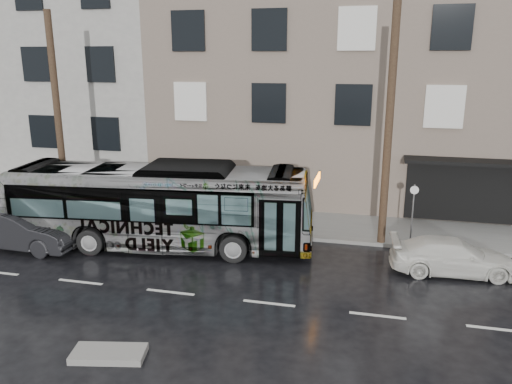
% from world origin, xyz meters
% --- Properties ---
extents(ground, '(120.00, 120.00, 0.00)m').
position_xyz_m(ground, '(0.00, 0.00, 0.00)').
color(ground, black).
rests_on(ground, ground).
extents(sidewalk, '(90.00, 3.60, 0.15)m').
position_xyz_m(sidewalk, '(0.00, 4.90, 0.07)').
color(sidewalk, gray).
rests_on(sidewalk, ground).
extents(building_taupe, '(20.00, 12.00, 11.00)m').
position_xyz_m(building_taupe, '(5.00, 12.70, 5.50)').
color(building_taupe, '#78695C').
rests_on(building_taupe, ground).
extents(building_grey, '(26.00, 15.00, 16.00)m').
position_xyz_m(building_grey, '(-18.00, 14.20, 8.00)').
color(building_grey, '#A9A79F').
rests_on(building_grey, ground).
extents(utility_pole_front, '(0.30, 0.30, 9.00)m').
position_xyz_m(utility_pole_front, '(6.50, 3.30, 4.65)').
color(utility_pole_front, '#4A3625').
rests_on(utility_pole_front, sidewalk).
extents(utility_pole_rear, '(0.30, 0.30, 9.00)m').
position_xyz_m(utility_pole_rear, '(-7.50, 3.30, 4.65)').
color(utility_pole_rear, '#4A3625').
rests_on(utility_pole_rear, sidewalk).
extents(sign_post, '(0.06, 0.06, 2.40)m').
position_xyz_m(sign_post, '(7.60, 3.30, 1.35)').
color(sign_post, slate).
rests_on(sign_post, sidewalk).
extents(bus, '(12.16, 4.05, 3.32)m').
position_xyz_m(bus, '(-1.98, 1.19, 1.66)').
color(bus, '#B2B2B2').
rests_on(bus, ground).
extents(white_sedan, '(4.29, 2.02, 1.21)m').
position_xyz_m(white_sedan, '(8.85, 1.18, 0.61)').
color(white_sedan, silver).
rests_on(white_sedan, ground).
extents(dark_sedan, '(4.83, 1.80, 1.58)m').
position_xyz_m(dark_sedan, '(-7.13, -0.26, 0.79)').
color(dark_sedan, black).
rests_on(dark_sedan, ground).
extents(slush_pile, '(1.92, 1.15, 0.18)m').
position_xyz_m(slush_pile, '(-0.08, -6.18, 0.09)').
color(slush_pile, gray).
rests_on(slush_pile, ground).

